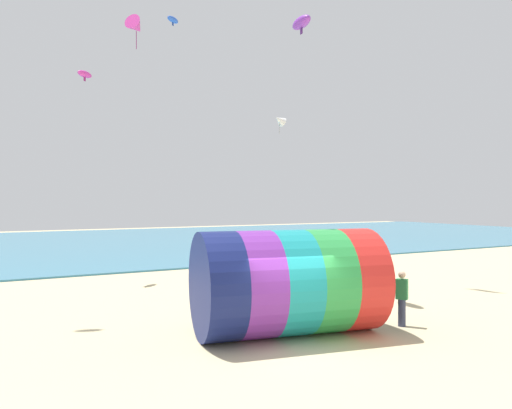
{
  "coord_description": "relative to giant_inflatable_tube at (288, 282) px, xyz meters",
  "views": [
    {
      "loc": [
        -7.36,
        -11.53,
        4.07
      ],
      "look_at": [
        0.63,
        3.2,
        3.91
      ],
      "focal_mm": 35.0,
      "sensor_mm": 36.0,
      "label": 1
    }
  ],
  "objects": [
    {
      "name": "sea",
      "position": [
        -0.65,
        34.85,
        -1.53
      ],
      "size": [
        120.0,
        40.0,
        0.1
      ],
      "primitive_type": "cube",
      "color": "teal",
      "rests_on": "ground"
    },
    {
      "name": "kite_white_delta",
      "position": [
        8.39,
        14.41,
        7.56
      ],
      "size": [
        0.95,
        0.79,
        1.29
      ],
      "color": "white"
    },
    {
      "name": "kite_purple_parafoil",
      "position": [
        3.71,
        4.88,
        9.96
      ],
      "size": [
        0.76,
        1.49,
        0.74
      ],
      "color": "purple"
    },
    {
      "name": "ground_plane",
      "position": [
        -0.65,
        -1.19,
        -1.58
      ],
      "size": [
        120.0,
        120.0,
        0.0
      ],
      "primitive_type": "plane",
      "color": "#CCBA8C"
    },
    {
      "name": "kite_magenta_parafoil",
      "position": [
        -3.59,
        13.6,
        8.84
      ],
      "size": [
        1.04,
        1.01,
        0.55
      ],
      "color": "#D1339E"
    },
    {
      "name": "kite_magenta_delta",
      "position": [
        -1.94,
        9.93,
        10.4
      ],
      "size": [
        1.21,
        1.21,
        1.51
      ],
      "color": "#D1339E"
    },
    {
      "name": "kite_handler",
      "position": [
        3.73,
        -0.91,
        -0.66
      ],
      "size": [
        0.38,
        0.42,
        1.78
      ],
      "color": "#383D56",
      "rests_on": "ground"
    },
    {
      "name": "giant_inflatable_tube",
      "position": [
        0.0,
        0.0,
        0.0
      ],
      "size": [
        5.96,
        4.1,
        3.16
      ],
      "color": "navy",
      "rests_on": "ground"
    },
    {
      "name": "kite_blue_parafoil",
      "position": [
        1.35,
        14.41,
        12.69
      ],
      "size": [
        1.0,
        0.9,
        0.51
      ],
      "color": "blue"
    }
  ]
}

